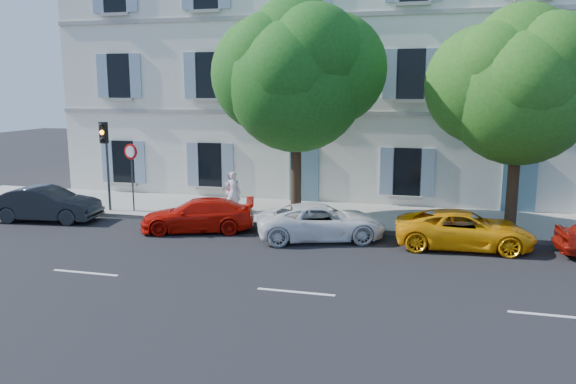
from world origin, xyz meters
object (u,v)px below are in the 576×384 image
(car_red_coupe, at_px, (198,215))
(pedestrian_b, at_px, (232,191))
(car_white_coupe, at_px, (321,222))
(pedestrian_a, at_px, (234,192))
(tree_right, at_px, (520,93))
(car_dark_sedan, at_px, (46,204))
(tree_left, at_px, (296,82))
(traffic_light, at_px, (105,147))
(road_sign, at_px, (131,163))
(car_yellow_supercar, at_px, (464,230))

(car_red_coupe, distance_m, pedestrian_b, 2.95)
(car_white_coupe, xyz_separation_m, pedestrian_a, (-4.03, 2.51, 0.38))
(tree_right, distance_m, pedestrian_b, 11.21)
(car_red_coupe, xyz_separation_m, pedestrian_b, (0.25, 2.92, 0.37))
(car_red_coupe, bearing_deg, pedestrian_a, 152.39)
(tree_right, bearing_deg, car_red_coupe, -169.45)
(car_dark_sedan, bearing_deg, car_red_coupe, -97.28)
(tree_left, bearing_deg, traffic_light, -176.69)
(road_sign, distance_m, pedestrian_b, 4.17)
(traffic_light, bearing_deg, car_yellow_supercar, -6.19)
(traffic_light, bearing_deg, pedestrian_b, 15.16)
(car_red_coupe, distance_m, traffic_light, 5.32)
(car_white_coupe, distance_m, car_yellow_supercar, 4.63)
(tree_right, bearing_deg, pedestrian_a, 177.06)
(pedestrian_a, bearing_deg, traffic_light, 14.33)
(road_sign, relative_size, pedestrian_a, 1.64)
(road_sign, height_order, pedestrian_b, road_sign)
(tree_right, bearing_deg, car_yellow_supercar, -130.68)
(car_dark_sedan, xyz_separation_m, tree_left, (9.35, 2.06, 4.59))
(car_dark_sedan, height_order, car_red_coupe, car_dark_sedan)
(car_dark_sedan, height_order, traffic_light, traffic_light)
(tree_left, bearing_deg, car_dark_sedan, -167.58)
(car_dark_sedan, xyz_separation_m, traffic_light, (1.66, 1.61, 2.07))
(car_red_coupe, height_order, tree_right, tree_right)
(car_red_coupe, bearing_deg, pedestrian_b, 157.57)
(car_dark_sedan, distance_m, car_white_coupe, 10.72)
(tree_left, relative_size, traffic_light, 2.22)
(car_dark_sedan, bearing_deg, tree_left, -84.91)
(car_yellow_supercar, relative_size, tree_right, 0.59)
(car_dark_sedan, xyz_separation_m, car_yellow_supercar, (15.35, 0.13, -0.07))
(car_red_coupe, xyz_separation_m, traffic_light, (-4.59, 1.61, 2.15))
(car_white_coupe, bearing_deg, car_red_coupe, 71.23)
(tree_right, bearing_deg, car_white_coupe, -162.33)
(car_dark_sedan, bearing_deg, road_sign, -61.74)
(tree_right, relative_size, traffic_light, 2.06)
(car_dark_sedan, bearing_deg, tree_right, -90.60)
(tree_left, height_order, road_sign, tree_left)
(car_red_coupe, distance_m, tree_right, 11.70)
(pedestrian_a, bearing_deg, car_red_coupe, 83.98)
(car_dark_sedan, bearing_deg, pedestrian_b, -73.09)
(car_white_coupe, height_order, traffic_light, traffic_light)
(traffic_light, height_order, road_sign, traffic_light)
(car_dark_sedan, distance_m, tree_right, 17.58)
(car_yellow_supercar, height_order, pedestrian_b, pedestrian_b)
(car_white_coupe, distance_m, pedestrian_b, 5.14)
(road_sign, bearing_deg, car_white_coupe, -12.98)
(road_sign, height_order, pedestrian_a, road_sign)
(road_sign, bearing_deg, car_yellow_supercar, -7.84)
(car_red_coupe, distance_m, tree_left, 5.97)
(road_sign, distance_m, pedestrian_a, 4.27)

